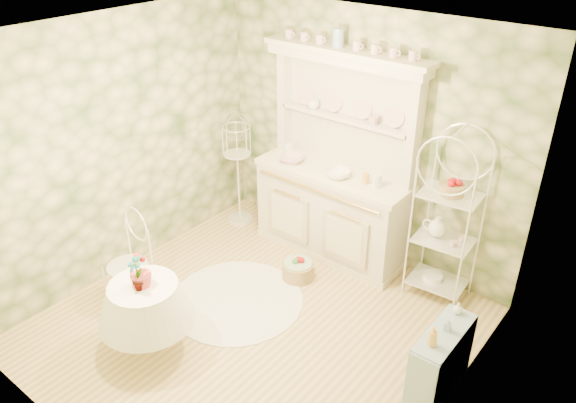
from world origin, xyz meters
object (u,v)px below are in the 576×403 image
Objects in this scene: side_shelf at (440,361)px; birdcage_stand at (238,171)px; cafe_chair at (127,265)px; bakers_rack at (448,214)px; floor_basket at (298,270)px; kitchen_dresser at (333,160)px; round_table at (147,315)px.

side_shelf is 0.52× the size of birdcage_stand.
birdcage_stand reaches higher than cafe_chair.
bakers_rack is 6.00× the size of floor_basket.
kitchen_dresser is 1.67× the size of birdcage_stand.
floor_basket is at bearing -156.63° from bakers_rack.
cafe_chair is 0.67× the size of birdcage_stand.
kitchen_dresser is 3.21× the size of side_shelf.
birdcage_stand is at bearing 157.40° from side_shelf.
floor_basket is at bearing 159.93° from side_shelf.
side_shelf is at bearing 28.04° from round_table.
round_table reaches higher than side_shelf.
birdcage_stand is (-3.15, 0.99, 0.38)m from side_shelf.
kitchen_dresser is 2.35m from side_shelf.
cafe_chair is (-2.31, -2.05, -0.49)m from bakers_rack.
side_shelf is (1.88, -1.14, -0.84)m from kitchen_dresser.
kitchen_dresser reaches higher than cafe_chair.
bakers_rack is at bearing 54.95° from round_table.
side_shelf is at bearing -31.28° from kitchen_dresser.
bakers_rack reaches higher than side_shelf.
round_table is at bearing -66.81° from birdcage_stand.
birdcage_stand is (-1.27, -0.15, -0.46)m from kitchen_dresser.
bakers_rack reaches higher than cafe_chair.
bakers_rack is at bearing 3.91° from birdcage_stand.
bakers_rack is 1.38× the size of birdcage_stand.
side_shelf reaches higher than floor_basket.
floor_basket is at bearing -86.29° from kitchen_dresser.
floor_basket is at bearing 57.11° from cafe_chair.
kitchen_dresser is 1.21× the size of bakers_rack.
kitchen_dresser is 2.47m from round_table.
cafe_chair is 2.92× the size of floor_basket.
bakers_rack is at bearing 28.13° from floor_basket.
cafe_chair is 1.76m from floor_basket.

